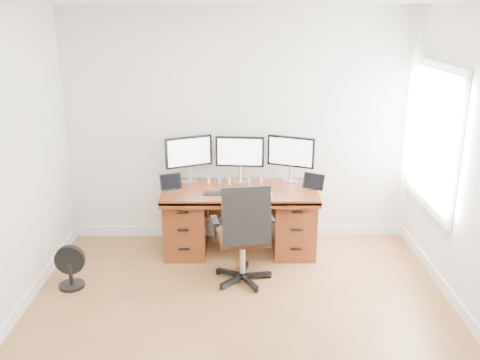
{
  "coord_description": "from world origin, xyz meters",
  "views": [
    {
      "loc": [
        -0.02,
        -3.78,
        2.65
      ],
      "look_at": [
        0.0,
        1.5,
        0.95
      ],
      "focal_mm": 40.0,
      "sensor_mm": 36.0,
      "label": 1
    }
  ],
  "objects_px": {
    "office_chair": "(243,251)",
    "monitor_center": "(240,153)",
    "desk": "(240,217)",
    "keyboard": "(237,194)",
    "floor_fan": "(70,268)"
  },
  "relations": [
    {
      "from": "monitor_center",
      "to": "office_chair",
      "type": "bearing_deg",
      "value": -82.93
    },
    {
      "from": "monitor_center",
      "to": "desk",
      "type": "bearing_deg",
      "value": -84.69
    },
    {
      "from": "floor_fan",
      "to": "keyboard",
      "type": "distance_m",
      "value": 1.84
    },
    {
      "from": "office_chair",
      "to": "floor_fan",
      "type": "relative_size",
      "value": 2.45
    },
    {
      "from": "desk",
      "to": "keyboard",
      "type": "relative_size",
      "value": 6.55
    },
    {
      "from": "keyboard",
      "to": "floor_fan",
      "type": "bearing_deg",
      "value": -175.59
    },
    {
      "from": "floor_fan",
      "to": "keyboard",
      "type": "relative_size",
      "value": 1.68
    },
    {
      "from": "office_chair",
      "to": "monitor_center",
      "type": "relative_size",
      "value": 1.94
    },
    {
      "from": "desk",
      "to": "keyboard",
      "type": "bearing_deg",
      "value": -98.75
    },
    {
      "from": "office_chair",
      "to": "monitor_center",
      "type": "distance_m",
      "value": 1.25
    },
    {
      "from": "desk",
      "to": "monitor_center",
      "type": "height_order",
      "value": "monitor_center"
    },
    {
      "from": "office_chair",
      "to": "keyboard",
      "type": "distance_m",
      "value": 0.67
    },
    {
      "from": "desk",
      "to": "office_chair",
      "type": "bearing_deg",
      "value": -87.66
    },
    {
      "from": "floor_fan",
      "to": "keyboard",
      "type": "height_order",
      "value": "keyboard"
    },
    {
      "from": "office_chair",
      "to": "keyboard",
      "type": "bearing_deg",
      "value": 87.99
    }
  ]
}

